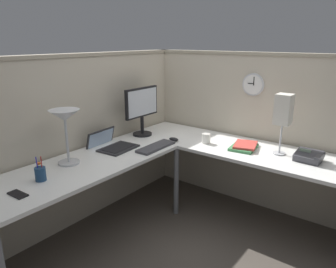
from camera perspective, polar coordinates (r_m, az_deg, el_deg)
ground_plane at (r=3.16m, az=2.11°, el=-15.95°), size 6.80×6.80×0.00m
cubicle_wall_back at (r=3.14m, az=-14.80°, el=-0.72°), size 2.57×0.12×1.58m
cubicle_wall_right at (r=3.42m, az=14.39°, el=0.74°), size 0.12×2.37×1.58m
desk at (r=2.73m, az=1.29°, el=-6.38°), size 2.35×2.15×0.73m
monitor at (r=3.29m, az=-4.69°, el=4.72°), size 0.46×0.20×0.50m
laptop at (r=3.02m, az=-10.25°, el=-1.89°), size 0.37×0.41×0.22m
keyboard at (r=2.95m, az=-2.17°, el=-2.30°), size 0.43×0.15×0.02m
computer_mouse at (r=3.15m, az=1.02°, el=-0.95°), size 0.06×0.10×0.03m
desk_lamp_dome at (r=2.61m, az=-17.97°, el=2.41°), size 0.24×0.24×0.44m
pen_cup at (r=2.45m, az=-21.87°, el=-6.61°), size 0.08×0.08×0.18m
cell_phone at (r=2.31m, az=-25.29°, el=-9.73°), size 0.08×0.15×0.01m
office_phone at (r=2.88m, az=23.98°, el=-3.74°), size 0.20×0.21×0.11m
book_stack at (r=3.02m, az=13.49°, el=-2.15°), size 0.32×0.26×0.04m
desk_lamp_paper at (r=2.87m, az=19.96°, el=3.85°), size 0.13×0.13×0.53m
coffee_mug at (r=3.10m, az=6.82°, el=-0.80°), size 0.08×0.08×0.10m
wall_clock at (r=3.27m, az=15.03°, el=8.55°), size 0.04×0.22×0.22m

